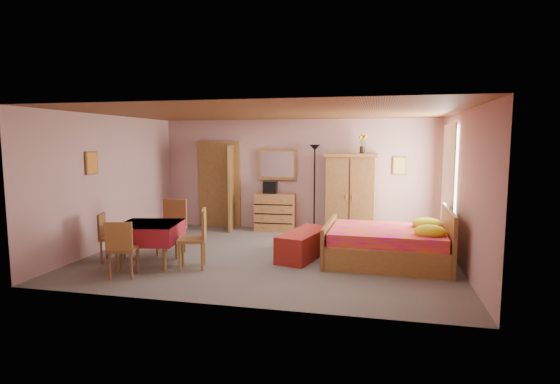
% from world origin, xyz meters
% --- Properties ---
extents(floor, '(6.50, 6.50, 0.00)m').
position_xyz_m(floor, '(0.00, 0.00, 0.00)').
color(floor, slate).
rests_on(floor, ground).
extents(ceiling, '(6.50, 6.50, 0.00)m').
position_xyz_m(ceiling, '(0.00, 0.00, 2.60)').
color(ceiling, brown).
rests_on(ceiling, wall_back).
extents(wall_back, '(6.50, 0.10, 2.60)m').
position_xyz_m(wall_back, '(0.00, 2.50, 1.30)').
color(wall_back, tan).
rests_on(wall_back, floor).
extents(wall_front, '(6.50, 0.10, 2.60)m').
position_xyz_m(wall_front, '(0.00, -2.50, 1.30)').
color(wall_front, tan).
rests_on(wall_front, floor).
extents(wall_left, '(0.10, 5.00, 2.60)m').
position_xyz_m(wall_left, '(-3.25, 0.00, 1.30)').
color(wall_left, tan).
rests_on(wall_left, floor).
extents(wall_right, '(0.10, 5.00, 2.60)m').
position_xyz_m(wall_right, '(3.25, 0.00, 1.30)').
color(wall_right, tan).
rests_on(wall_right, floor).
extents(doorway, '(1.06, 0.12, 2.15)m').
position_xyz_m(doorway, '(-1.90, 2.47, 1.02)').
color(doorway, '#9E6B35').
rests_on(doorway, floor).
extents(window, '(0.08, 1.40, 1.95)m').
position_xyz_m(window, '(3.21, 1.20, 1.45)').
color(window, white).
rests_on(window, wall_right).
extents(picture_left, '(0.04, 0.32, 0.42)m').
position_xyz_m(picture_left, '(-3.22, -0.60, 1.70)').
color(picture_left, orange).
rests_on(picture_left, wall_left).
extents(picture_back, '(0.30, 0.04, 0.40)m').
position_xyz_m(picture_back, '(2.35, 2.47, 1.55)').
color(picture_back, '#D8BF59').
rests_on(picture_back, wall_back).
extents(chest_of_drawers, '(0.95, 0.51, 0.88)m').
position_xyz_m(chest_of_drawers, '(-0.45, 2.23, 0.44)').
color(chest_of_drawers, '#A36837').
rests_on(chest_of_drawers, floor).
extents(wall_mirror, '(0.93, 0.06, 0.73)m').
position_xyz_m(wall_mirror, '(-0.45, 2.44, 1.55)').
color(wall_mirror, white).
rests_on(wall_mirror, wall_back).
extents(stereo, '(0.32, 0.24, 0.29)m').
position_xyz_m(stereo, '(-0.58, 2.27, 1.02)').
color(stereo, black).
rests_on(stereo, chest_of_drawers).
extents(floor_lamp, '(0.26, 0.26, 2.02)m').
position_xyz_m(floor_lamp, '(0.47, 2.28, 1.01)').
color(floor_lamp, black).
rests_on(floor_lamp, floor).
extents(wardrobe, '(1.20, 0.67, 1.82)m').
position_xyz_m(wardrobe, '(1.30, 2.16, 0.91)').
color(wardrobe, olive).
rests_on(wardrobe, floor).
extents(sunflower_vase, '(0.19, 0.19, 0.44)m').
position_xyz_m(sunflower_vase, '(1.54, 2.18, 2.05)').
color(sunflower_vase, yellow).
rests_on(sunflower_vase, wardrobe).
extents(bed, '(2.15, 1.71, 0.97)m').
position_xyz_m(bed, '(2.06, 0.02, 0.49)').
color(bed, '#DE1588').
rests_on(bed, floor).
extents(bench, '(0.86, 1.52, 0.48)m').
position_xyz_m(bench, '(0.61, 0.06, 0.24)').
color(bench, maroon).
rests_on(bench, floor).
extents(dining_table, '(1.13, 1.13, 0.72)m').
position_xyz_m(dining_table, '(-1.87, -1.01, 0.36)').
color(dining_table, maroon).
rests_on(dining_table, floor).
extents(chair_south, '(0.50, 0.50, 0.89)m').
position_xyz_m(chair_south, '(-1.95, -1.69, 0.44)').
color(chair_south, brown).
rests_on(chair_south, floor).
extents(chair_north, '(0.47, 0.47, 1.01)m').
position_xyz_m(chair_north, '(-1.85, -0.28, 0.50)').
color(chair_north, olive).
rests_on(chair_north, floor).
extents(chair_west, '(0.49, 0.49, 0.85)m').
position_xyz_m(chair_west, '(-2.62, -0.95, 0.43)').
color(chair_west, '#A26637').
rests_on(chair_west, floor).
extents(chair_east, '(0.56, 0.56, 0.98)m').
position_xyz_m(chair_east, '(-1.10, -1.03, 0.49)').
color(chair_east, olive).
rests_on(chair_east, floor).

